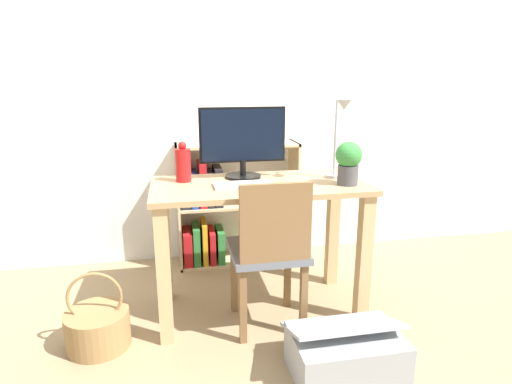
{
  "coord_description": "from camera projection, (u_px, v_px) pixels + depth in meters",
  "views": [
    {
      "loc": [
        -0.47,
        -2.26,
        1.34
      ],
      "look_at": [
        0.0,
        0.1,
        0.7
      ],
      "focal_mm": 30.0,
      "sensor_mm": 36.0,
      "label": 1
    }
  ],
  "objects": [
    {
      "name": "chair",
      "position": [
        270.0,
        249.0,
        2.25
      ],
      "size": [
        0.4,
        0.4,
        0.86
      ],
      "rotation": [
        0.0,
        0.0,
        -0.14
      ],
      "color": "slate",
      "rests_on": "ground_plane"
    },
    {
      "name": "desk",
      "position": [
        259.0,
        213.0,
        2.42
      ],
      "size": [
        1.19,
        0.59,
        0.77
      ],
      "color": "tan",
      "rests_on": "ground_plane"
    },
    {
      "name": "keyboard",
      "position": [
        244.0,
        185.0,
        2.31
      ],
      "size": [
        0.32,
        0.15,
        0.02
      ],
      "color": "#B2B2B7",
      "rests_on": "desk"
    },
    {
      "name": "vase",
      "position": [
        183.0,
        164.0,
        2.39
      ],
      "size": [
        0.09,
        0.09,
        0.23
      ],
      "color": "red",
      "rests_on": "desk"
    },
    {
      "name": "monitor",
      "position": [
        243.0,
        139.0,
        2.45
      ],
      "size": [
        0.5,
        0.21,
        0.41
      ],
      "color": "black",
      "rests_on": "desk"
    },
    {
      "name": "bookshelf",
      "position": [
        217.0,
        210.0,
        3.12
      ],
      "size": [
        0.87,
        0.28,
        0.89
      ],
      "color": "#D8BC8C",
      "rests_on": "ground_plane"
    },
    {
      "name": "desk_lamp",
      "position": [
        340.0,
        131.0,
        2.39
      ],
      "size": [
        0.1,
        0.19,
        0.46
      ],
      "color": "#B7B7BC",
      "rests_on": "desk"
    },
    {
      "name": "basket",
      "position": [
        98.0,
        327.0,
        2.19
      ],
      "size": [
        0.32,
        0.32,
        0.41
      ],
      "color": "#997547",
      "rests_on": "ground_plane"
    },
    {
      "name": "storage_box",
      "position": [
        345.0,
        352.0,
        1.98
      ],
      "size": [
        0.51,
        0.4,
        0.28
      ],
      "color": "#999EA3",
      "rests_on": "ground_plane"
    },
    {
      "name": "potted_plant",
      "position": [
        348.0,
        161.0,
        2.31
      ],
      "size": [
        0.14,
        0.14,
        0.24
      ],
      "color": "#4C4C51",
      "rests_on": "desk"
    },
    {
      "name": "wall_back",
      "position": [
        235.0,
        84.0,
        3.09
      ],
      "size": [
        8.0,
        0.05,
        2.6
      ],
      "color": "silver",
      "rests_on": "ground_plane"
    },
    {
      "name": "ground_plane",
      "position": [
        259.0,
        308.0,
        2.58
      ],
      "size": [
        10.0,
        10.0,
        0.0
      ],
      "primitive_type": "plane",
      "color": "#997F5B"
    }
  ]
}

